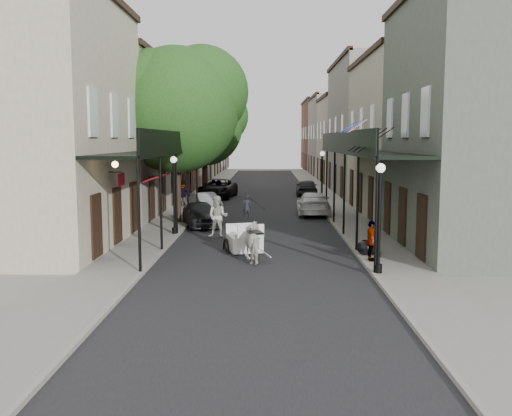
{
  "coord_description": "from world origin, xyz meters",
  "views": [
    {
      "loc": [
        0.32,
        -21.0,
        4.6
      ],
      "look_at": [
        -0.15,
        4.05,
        1.6
      ],
      "focal_mm": 40.0,
      "sensor_mm": 36.0,
      "label": 1
    }
  ],
  "objects_px": {
    "car_left_far": "(217,189)",
    "lamppost_right_near": "(379,216)",
    "lamppost_left": "(174,194)",
    "horse": "(256,243)",
    "car_right_near": "(313,203)",
    "carriage": "(242,228)",
    "tree_far": "(209,124)",
    "pedestrian_sidewalk_left": "(182,193)",
    "pedestrian_sidewalk_right": "(371,241)",
    "tree_near": "(184,105)",
    "lamppost_right_far": "(322,177)",
    "car_left_near": "(200,214)",
    "car_left_mid": "(206,203)",
    "car_right_far": "(307,188)",
    "pedestrian_walking": "(218,217)"
  },
  "relations": [
    {
      "from": "lamppost_right_near",
      "to": "horse",
      "type": "relative_size",
      "value": 2.14
    },
    {
      "from": "pedestrian_sidewalk_left",
      "to": "pedestrian_sidewalk_right",
      "type": "relative_size",
      "value": 1.13
    },
    {
      "from": "lamppost_right_far",
      "to": "car_left_near",
      "type": "height_order",
      "value": "lamppost_right_far"
    },
    {
      "from": "tree_far",
      "to": "lamppost_right_far",
      "type": "bearing_deg",
      "value": -36.51
    },
    {
      "from": "lamppost_right_near",
      "to": "car_right_near",
      "type": "distance_m",
      "value": 16.08
    },
    {
      "from": "lamppost_left",
      "to": "car_right_near",
      "type": "relative_size",
      "value": 0.77
    },
    {
      "from": "pedestrian_sidewalk_left",
      "to": "car_left_near",
      "type": "distance_m",
      "value": 9.17
    },
    {
      "from": "tree_near",
      "to": "car_left_far",
      "type": "bearing_deg",
      "value": 87.52
    },
    {
      "from": "car_left_far",
      "to": "lamppost_right_near",
      "type": "bearing_deg",
      "value": -66.92
    },
    {
      "from": "tree_near",
      "to": "pedestrian_walking",
      "type": "height_order",
      "value": "tree_near"
    },
    {
      "from": "lamppost_right_near",
      "to": "pedestrian_sidewalk_right",
      "type": "distance_m",
      "value": 2.24
    },
    {
      "from": "car_right_far",
      "to": "pedestrian_walking",
      "type": "bearing_deg",
      "value": 76.24
    },
    {
      "from": "tree_far",
      "to": "carriage",
      "type": "height_order",
      "value": "tree_far"
    },
    {
      "from": "lamppost_left",
      "to": "horse",
      "type": "relative_size",
      "value": 2.14
    },
    {
      "from": "horse",
      "to": "car_right_far",
      "type": "bearing_deg",
      "value": -113.36
    },
    {
      "from": "lamppost_left",
      "to": "horse",
      "type": "bearing_deg",
      "value": -55.1
    },
    {
      "from": "lamppost_right_far",
      "to": "tree_far",
      "type": "bearing_deg",
      "value": 143.49
    },
    {
      "from": "pedestrian_walking",
      "to": "car_right_far",
      "type": "xyz_separation_m",
      "value": [
        5.6,
        19.87,
        -0.28
      ]
    },
    {
      "from": "pedestrian_sidewalk_right",
      "to": "carriage",
      "type": "bearing_deg",
      "value": 62.54
    },
    {
      "from": "car_left_near",
      "to": "car_right_far",
      "type": "height_order",
      "value": "car_right_far"
    },
    {
      "from": "lamppost_right_far",
      "to": "pedestrian_sidewalk_right",
      "type": "xyz_separation_m",
      "value": [
        0.1,
        -18.1,
        -1.18
      ]
    },
    {
      "from": "pedestrian_walking",
      "to": "car_left_far",
      "type": "bearing_deg",
      "value": 104.82
    },
    {
      "from": "tree_far",
      "to": "car_left_mid",
      "type": "xyz_separation_m",
      "value": [
        0.65,
        -9.03,
        -5.22
      ]
    },
    {
      "from": "tree_far",
      "to": "pedestrian_walking",
      "type": "xyz_separation_m",
      "value": [
        2.25,
        -18.46,
        -4.85
      ]
    },
    {
      "from": "car_left_far",
      "to": "horse",
      "type": "bearing_deg",
      "value": -75.02
    },
    {
      "from": "horse",
      "to": "car_right_far",
      "type": "relative_size",
      "value": 0.42
    },
    {
      "from": "lamppost_right_far",
      "to": "car_left_far",
      "type": "relative_size",
      "value": 0.68
    },
    {
      "from": "lamppost_left",
      "to": "car_right_far",
      "type": "bearing_deg",
      "value": 68.54
    },
    {
      "from": "lamppost_left",
      "to": "carriage",
      "type": "xyz_separation_m",
      "value": [
        3.41,
        -3.53,
        -1.1
      ]
    },
    {
      "from": "tree_far",
      "to": "car_left_near",
      "type": "relative_size",
      "value": 2.15
    },
    {
      "from": "lamppost_right_far",
      "to": "car_left_mid",
      "type": "height_order",
      "value": "lamppost_right_far"
    },
    {
      "from": "pedestrian_sidewalk_right",
      "to": "car_left_mid",
      "type": "bearing_deg",
      "value": 27.32
    },
    {
      "from": "pedestrian_sidewalk_left",
      "to": "lamppost_left",
      "type": "bearing_deg",
      "value": 86.98
    },
    {
      "from": "car_left_mid",
      "to": "car_right_far",
      "type": "bearing_deg",
      "value": 32.48
    },
    {
      "from": "tree_far",
      "to": "pedestrian_sidewalk_right",
      "type": "xyz_separation_m",
      "value": [
        8.45,
        -24.28,
        -4.96
      ]
    },
    {
      "from": "car_left_far",
      "to": "car_left_mid",
      "type": "bearing_deg",
      "value": -83.41
    },
    {
      "from": "tree_near",
      "to": "car_right_near",
      "type": "xyz_separation_m",
      "value": [
        7.39,
        3.82,
        -5.79
      ]
    },
    {
      "from": "pedestrian_sidewalk_right",
      "to": "car_right_near",
      "type": "xyz_separation_m",
      "value": [
        -1.01,
        14.1,
        -0.17
      ]
    },
    {
      "from": "pedestrian_sidewalk_right",
      "to": "car_left_near",
      "type": "relative_size",
      "value": 0.38
    },
    {
      "from": "pedestrian_walking",
      "to": "car_right_near",
      "type": "distance_m",
      "value": 9.78
    },
    {
      "from": "horse",
      "to": "pedestrian_sidewalk_right",
      "type": "xyz_separation_m",
      "value": [
        4.3,
        -0.36,
        0.14
      ]
    },
    {
      "from": "pedestrian_sidewalk_left",
      "to": "car_right_far",
      "type": "relative_size",
      "value": 0.41
    },
    {
      "from": "horse",
      "to": "car_left_mid",
      "type": "bearing_deg",
      "value": -91.82
    },
    {
      "from": "car_right_far",
      "to": "lamppost_right_far",
      "type": "bearing_deg",
      "value": 95.75
    },
    {
      "from": "car_left_far",
      "to": "car_right_far",
      "type": "distance_m",
      "value": 7.37
    },
    {
      "from": "carriage",
      "to": "lamppost_right_far",
      "type": "bearing_deg",
      "value": 57.81
    },
    {
      "from": "tree_far",
      "to": "lamppost_left",
      "type": "bearing_deg",
      "value": -89.54
    },
    {
      "from": "car_right_near",
      "to": "carriage",
      "type": "bearing_deg",
      "value": 73.28
    },
    {
      "from": "lamppost_right_near",
      "to": "carriage",
      "type": "height_order",
      "value": "lamppost_right_near"
    },
    {
      "from": "pedestrian_sidewalk_left",
      "to": "car_right_near",
      "type": "relative_size",
      "value": 0.35
    }
  ]
}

